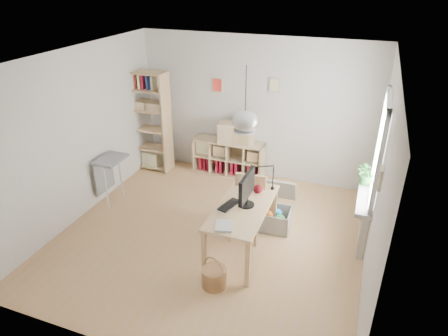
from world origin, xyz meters
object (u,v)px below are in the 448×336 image
(chair, at_px, (248,203))
(monitor, at_px, (247,188))
(storage_chest, at_px, (271,213))
(tall_bookshelf, at_px, (149,117))
(desk, at_px, (243,211))
(drawer_chest, at_px, (236,133))
(cube_shelf, at_px, (228,160))

(chair, xyz_separation_m, monitor, (0.09, -0.36, 0.48))
(storage_chest, bearing_deg, chair, -130.59)
(tall_bookshelf, bearing_deg, chair, -31.55)
(desk, height_order, storage_chest, desk)
(storage_chest, bearing_deg, drawer_chest, 125.29)
(cube_shelf, bearing_deg, desk, -65.39)
(drawer_chest, bearing_deg, chair, -77.53)
(tall_bookshelf, distance_m, chair, 3.03)
(cube_shelf, relative_size, tall_bookshelf, 0.70)
(monitor, bearing_deg, desk, -143.57)
(chair, bearing_deg, tall_bookshelf, 145.93)
(cube_shelf, height_order, tall_bookshelf, tall_bookshelf)
(desk, relative_size, storage_chest, 2.00)
(tall_bookshelf, height_order, monitor, tall_bookshelf)
(chair, distance_m, drawer_chest, 2.00)
(tall_bookshelf, distance_m, drawer_chest, 1.76)
(tall_bookshelf, distance_m, monitor, 3.25)
(desk, xyz_separation_m, storage_chest, (0.24, 0.76, -0.43))
(tall_bookshelf, height_order, drawer_chest, tall_bookshelf)
(drawer_chest, bearing_deg, monitor, -79.16)
(monitor, bearing_deg, chair, 104.32)
(desk, xyz_separation_m, tall_bookshelf, (-2.59, 1.95, 0.43))
(desk, xyz_separation_m, chair, (-0.05, 0.39, -0.11))
(cube_shelf, xyz_separation_m, tall_bookshelf, (-1.56, -0.28, 0.79))
(cube_shelf, bearing_deg, tall_bookshelf, -169.81)
(chair, bearing_deg, desk, -85.41)
(chair, bearing_deg, storage_chest, 49.08)
(cube_shelf, bearing_deg, storage_chest, -49.24)
(desk, height_order, tall_bookshelf, tall_bookshelf)
(tall_bookshelf, bearing_deg, desk, -37.01)
(cube_shelf, bearing_deg, chair, -62.12)
(chair, relative_size, storage_chest, 1.29)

